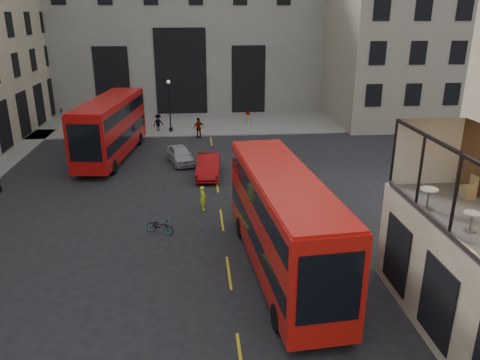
{
  "coord_description": "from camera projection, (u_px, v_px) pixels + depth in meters",
  "views": [
    {
      "loc": [
        -3.27,
        -13.38,
        11.68
      ],
      "look_at": [
        -1.04,
        10.61,
        3.0
      ],
      "focal_mm": 35.0,
      "sensor_mm": 36.0,
      "label": 1
    }
  ],
  "objects": [
    {
      "name": "ground",
      "position": [
        296.0,
        357.0,
        16.78
      ],
      "size": [
        140.0,
        140.0,
        0.0
      ],
      "primitive_type": "plane",
      "color": "black",
      "rests_on": "ground"
    },
    {
      "name": "host_frontage",
      "position": [
        479.0,
        294.0,
        16.59
      ],
      "size": [
        3.0,
        11.0,
        4.5
      ],
      "primitive_type": "cube",
      "color": "#C4B593",
      "rests_on": "ground"
    },
    {
      "name": "gateway",
      "position": [
        180.0,
        31.0,
        58.11
      ],
      "size": [
        35.0,
        10.6,
        18.0
      ],
      "color": "gray",
      "rests_on": "ground"
    },
    {
      "name": "building_right",
      "position": [
        402.0,
        24.0,
        52.45
      ],
      "size": [
        16.6,
        18.6,
        20.0
      ],
      "color": "gray",
      "rests_on": "ground"
    },
    {
      "name": "pavement_far",
      "position": [
        173.0,
        123.0,
        51.83
      ],
      "size": [
        40.0,
        12.0,
        0.12
      ],
      "primitive_type": "cube",
      "color": "slate",
      "rests_on": "ground"
    },
    {
      "name": "traffic_light_near",
      "position": [
        238.0,
        181.0,
        27.11
      ],
      "size": [
        0.16,
        0.2,
        3.8
      ],
      "color": "black",
      "rests_on": "ground"
    },
    {
      "name": "traffic_light_far",
      "position": [
        63.0,
        124.0,
        40.88
      ],
      "size": [
        0.16,
        0.2,
        3.8
      ],
      "color": "black",
      "rests_on": "ground"
    },
    {
      "name": "street_lamp_b",
      "position": [
        170.0,
        109.0,
        47.29
      ],
      "size": [
        0.36,
        0.36,
        5.33
      ],
      "color": "black",
      "rests_on": "ground"
    },
    {
      "name": "bus_near",
      "position": [
        283.0,
        219.0,
        21.47
      ],
      "size": [
        3.76,
        12.39,
        4.87
      ],
      "color": "#B8130C",
      "rests_on": "ground"
    },
    {
      "name": "bus_far",
      "position": [
        111.0,
        125.0,
        38.95
      ],
      "size": [
        4.38,
        12.7,
        4.97
      ],
      "color": "#AF0D0C",
      "rests_on": "ground"
    },
    {
      "name": "car_a",
      "position": [
        180.0,
        155.0,
        38.12
      ],
      "size": [
        2.7,
        4.47,
        1.42
      ],
      "primitive_type": "imported",
      "rotation": [
        0.0,
        0.0,
        0.26
      ],
      "color": "#A1A5AA",
      "rests_on": "ground"
    },
    {
      "name": "car_b",
      "position": [
        208.0,
        166.0,
        35.07
      ],
      "size": [
        2.01,
        4.85,
        1.56
      ],
      "primitive_type": "imported",
      "rotation": [
        0.0,
        0.0,
        -0.08
      ],
      "color": "#A80A0B",
      "rests_on": "ground"
    },
    {
      "name": "car_c",
      "position": [
        94.0,
        157.0,
        37.31
      ],
      "size": [
        2.2,
        5.38,
        1.56
      ],
      "primitive_type": "imported",
      "rotation": [
        0.0,
        0.0,
        3.14
      ],
      "color": "black",
      "rests_on": "ground"
    },
    {
      "name": "bicycle",
      "position": [
        160.0,
        226.0,
        26.06
      ],
      "size": [
        1.74,
        1.21,
        0.87
      ],
      "primitive_type": "imported",
      "rotation": [
        0.0,
        0.0,
        1.14
      ],
      "color": "gray",
      "rests_on": "ground"
    },
    {
      "name": "cyclist",
      "position": [
        203.0,
        198.0,
        29.07
      ],
      "size": [
        0.46,
        0.62,
        1.55
      ],
      "primitive_type": "imported",
      "rotation": [
        0.0,
        0.0,
        1.74
      ],
      "color": "#ECFF1A",
      "rests_on": "ground"
    },
    {
      "name": "pedestrian_a",
      "position": [
        78.0,
        128.0,
        46.05
      ],
      "size": [
        0.95,
        0.79,
        1.78
      ],
      "primitive_type": "imported",
      "rotation": [
        0.0,
        0.0,
        -0.13
      ],
      "color": "gray",
      "rests_on": "ground"
    },
    {
      "name": "pedestrian_b",
      "position": [
        158.0,
        123.0,
        47.91
      ],
      "size": [
        1.36,
        1.27,
        1.85
      ],
      "primitive_type": "imported",
      "rotation": [
        0.0,
        0.0,
        0.65
      ],
      "color": "gray",
      "rests_on": "ground"
    },
    {
      "name": "pedestrian_c",
      "position": [
        199.0,
        128.0,
        45.75
      ],
      "size": [
        1.26,
        0.85,
        1.98
      ],
      "primitive_type": "imported",
      "rotation": [
        0.0,
        0.0,
        3.49
      ],
      "color": "gray",
      "rests_on": "ground"
    },
    {
      "name": "pedestrian_d",
      "position": [
        248.0,
        118.0,
        50.94
      ],
      "size": [
        0.88,
        0.87,
        1.53
      ],
      "primitive_type": "imported",
      "rotation": [
        0.0,
        0.0,
        2.39
      ],
      "color": "gray",
      "rests_on": "ground"
    },
    {
      "name": "cafe_table_mid",
      "position": [
        471.0,
        219.0,
        15.86
      ],
      "size": [
        0.56,
        0.56,
        0.7
      ],
      "color": "beige",
      "rests_on": "cafe_floor"
    },
    {
      "name": "cafe_table_far",
      "position": [
        428.0,
        196.0,
        17.66
      ],
      "size": [
        0.66,
        0.66,
        0.82
      ],
      "color": "white",
      "rests_on": "cafe_floor"
    },
    {
      "name": "cafe_chair_d",
      "position": [
        468.0,
        191.0,
        18.8
      ],
      "size": [
        0.51,
        0.51,
        0.94
      ],
      "color": "tan",
      "rests_on": "cafe_floor"
    }
  ]
}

